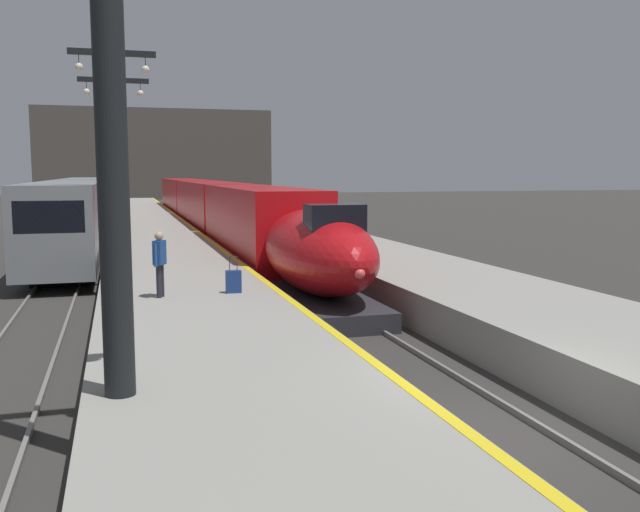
{
  "coord_description": "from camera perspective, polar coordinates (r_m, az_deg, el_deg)",
  "views": [
    {
      "loc": [
        -5.83,
        -9.57,
        4.25
      ],
      "look_at": [
        -0.21,
        9.88,
        1.8
      ],
      "focal_mm": 39.04,
      "sensor_mm": 36.0,
      "label": 1
    }
  ],
  "objects": [
    {
      "name": "ground_plane",
      "position": [
        11.99,
        14.67,
        -14.11
      ],
      "size": [
        260.0,
        260.0,
        0.0
      ],
      "primitive_type": "plane",
      "color": "#33302D"
    },
    {
      "name": "platform_left",
      "position": [
        34.57,
        -13.08,
        0.53
      ],
      "size": [
        4.8,
        110.0,
        1.05
      ],
      "primitive_type": "cube",
      "color": "gray",
      "rests_on": "ground"
    },
    {
      "name": "platform_right",
      "position": [
        35.91,
        -0.07,
        0.95
      ],
      "size": [
        4.8,
        110.0,
        1.05
      ],
      "primitive_type": "cube",
      "color": "gray",
      "rests_on": "ground"
    },
    {
      "name": "platform_left_safety_stripe",
      "position": [
        34.71,
        -9.34,
        1.53
      ],
      "size": [
        0.2,
        107.8,
        0.01
      ],
      "primitive_type": "cube",
      "color": "yellow",
      "rests_on": "platform_left"
    },
    {
      "name": "rail_main_left",
      "position": [
        37.65,
        -8.27,
        0.44
      ],
      "size": [
        0.08,
        110.0,
        0.12
      ],
      "primitive_type": "cube",
      "color": "slate",
      "rests_on": "ground"
    },
    {
      "name": "rail_main_right",
      "position": [
        37.88,
        -6.03,
        0.51
      ],
      "size": [
        0.08,
        110.0,
        0.12
      ],
      "primitive_type": "cube",
      "color": "slate",
      "rests_on": "ground"
    },
    {
      "name": "rail_secondary_left",
      "position": [
        37.43,
        -20.65,
        0.03
      ],
      "size": [
        0.08,
        110.0,
        0.12
      ],
      "primitive_type": "cube",
      "color": "slate",
      "rests_on": "ground"
    },
    {
      "name": "rail_secondary_right",
      "position": [
        37.34,
        -18.35,
        0.1
      ],
      "size": [
        0.08,
        110.0,
        0.12
      ],
      "primitive_type": "cube",
      "color": "slate",
      "rests_on": "ground"
    },
    {
      "name": "highspeed_train_main",
      "position": [
        45.07,
        -8.69,
        3.9
      ],
      "size": [
        2.92,
        57.74,
        3.6
      ],
      "color": "#B20F14",
      "rests_on": "ground"
    },
    {
      "name": "regional_train_adjacent",
      "position": [
        43.1,
        -19.17,
        3.7
      ],
      "size": [
        2.85,
        36.6,
        3.8
      ],
      "color": "gray",
      "rests_on": "ground"
    },
    {
      "name": "station_column_near",
      "position": [
        10.37,
        -17.04,
        18.13
      ],
      "size": [
        4.0,
        0.68,
        8.71
      ],
      "color": "black",
      "rests_on": "platform_left"
    },
    {
      "name": "station_column_mid",
      "position": [
        24.57,
        -16.63,
        13.25
      ],
      "size": [
        4.0,
        0.68,
        10.15
      ],
      "color": "black",
      "rests_on": "platform_left"
    },
    {
      "name": "station_column_far",
      "position": [
        34.94,
        -16.48,
        10.28
      ],
      "size": [
        4.0,
        0.68,
        9.0
      ],
      "color": "black",
      "rests_on": "platform_left"
    },
    {
      "name": "station_column_distant",
      "position": [
        42.98,
        -16.43,
        9.41
      ],
      "size": [
        4.0,
        0.68,
        8.74
      ],
      "color": "black",
      "rests_on": "platform_left"
    },
    {
      "name": "passenger_near_edge",
      "position": [
        18.23,
        -13.01,
        -0.24
      ],
      "size": [
        0.37,
        0.52,
        1.69
      ],
      "color": "#23232D",
      "rests_on": "platform_left"
    },
    {
      "name": "rolling_suitcase",
      "position": [
        18.65,
        -7.1,
        -2.09
      ],
      "size": [
        0.4,
        0.22,
        0.98
      ],
      "color": "navy",
      "rests_on": "platform_left"
    },
    {
      "name": "terminus_back_wall",
      "position": [
        111.76,
        -13.27,
        8.13
      ],
      "size": [
        36.0,
        2.0,
        14.0
      ],
      "primitive_type": "cube",
      "color": "#4C4742",
      "rests_on": "ground"
    }
  ]
}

